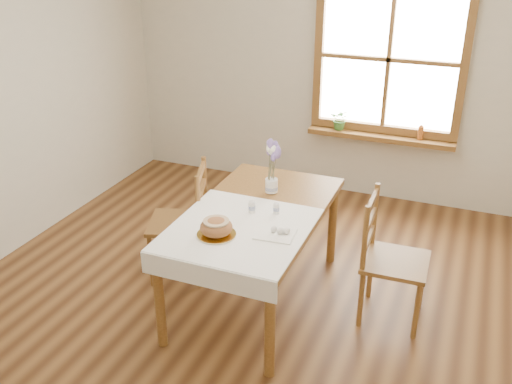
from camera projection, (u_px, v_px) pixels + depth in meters
ground at (241, 320)px, 4.15m from camera, size 5.00×5.00×0.00m
room_walls at (237, 90)px, 3.43m from camera, size 4.60×5.10×2.65m
window at (389, 59)px, 5.45m from camera, size 1.46×0.08×1.46m
window_sill at (380, 137)px, 5.71m from camera, size 1.46×0.20×0.05m
dining_table at (256, 221)px, 4.13m from camera, size 0.90×1.60×0.75m
table_linen at (239, 229)px, 3.83m from camera, size 0.91×0.99×0.01m
chair_left at (178, 221)px, 4.53m from camera, size 0.59×0.58×0.96m
chair_right at (396, 260)px, 4.00m from camera, size 0.48×0.46×0.96m
bread_plate at (217, 235)px, 3.74m from camera, size 0.31×0.31×0.01m
bread_loaf at (216, 226)px, 3.71m from camera, size 0.22×0.22×0.12m
egg_napkin at (275, 234)px, 3.75m from camera, size 0.27×0.23×0.01m
eggs at (275, 230)px, 3.74m from camera, size 0.21×0.19×0.04m
salt_shaker at (252, 207)px, 4.02m from camera, size 0.06×0.06×0.10m
pepper_shaker at (276, 208)px, 4.02m from camera, size 0.06×0.06×0.08m
flower_vase at (271, 186)px, 4.35m from camera, size 0.13×0.13×0.11m
lavender_bouquet at (272, 161)px, 4.26m from camera, size 0.17×0.17×0.32m
potted_plant at (340, 122)px, 5.81m from camera, size 0.20×0.22×0.17m
amber_bottle at (421, 132)px, 5.54m from camera, size 0.07×0.07×0.15m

